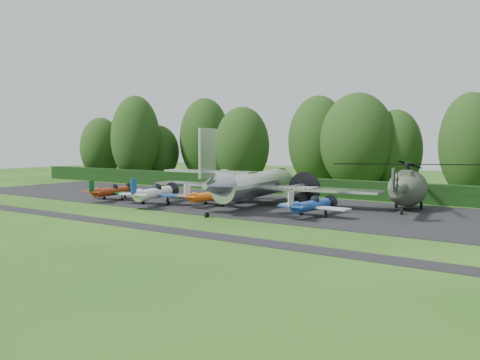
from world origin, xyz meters
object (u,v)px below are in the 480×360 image
Objects in this scene: light_plane_blue at (312,205)px; light_plane_red at (111,191)px; transport_plane at (254,184)px; light_plane_orange at (212,196)px; helicopter at (408,185)px; light_plane_white at (154,193)px.

light_plane_red is at bearing -178.88° from light_plane_blue.
transport_plane is 4.24m from light_plane_orange.
light_plane_red is 29.90m from helicopter.
transport_plane reaches higher than light_plane_orange.
light_plane_blue is at bearing -11.87° from light_plane_orange.
light_plane_red reaches higher than light_plane_orange.
light_plane_white is 1.22× the size of light_plane_orange.
light_plane_white is (6.65, -0.34, 0.21)m from light_plane_red.
helicopter is at bearing 31.27° from transport_plane.
light_plane_red is 0.42× the size of helicopter.
helicopter reaches higher than light_plane_blue.
light_plane_white is 0.51× the size of helicopter.
light_plane_orange is at bearing 172.93° from light_plane_blue.
helicopter is (4.87, 9.25, 1.32)m from light_plane_blue.
light_plane_orange is at bearing 45.69° from light_plane_white.
light_plane_orange is at bearing -141.12° from helicopter.
light_plane_blue is 0.42× the size of helicopter.
helicopter reaches higher than light_plane_red.
light_plane_blue is (8.32, -3.58, -1.13)m from transport_plane.
light_plane_red is 11.88m from light_plane_orange.
light_plane_red is 1.01× the size of light_plane_orange.
light_plane_white reaches higher than light_plane_blue.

